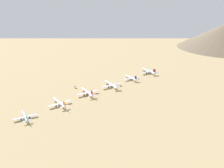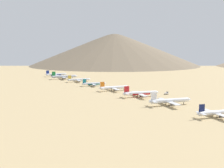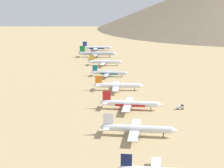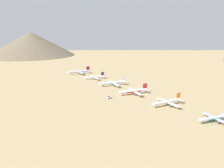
{
  "view_description": "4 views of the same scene",
  "coord_description": "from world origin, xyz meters",
  "views": [
    {
      "loc": [
        -340.29,
        129.18,
        171.36
      ],
      "look_at": [
        22.07,
        -121.94,
        5.38
      ],
      "focal_mm": 37.94,
      "sensor_mm": 36.0,
      "label": 1
    },
    {
      "loc": [
        -139.22,
        -365.44,
        60.75
      ],
      "look_at": [
        6.75,
        23.58,
        6.84
      ],
      "focal_mm": 42.87,
      "sensor_mm": 36.0,
      "label": 2
    },
    {
      "loc": [
        22.05,
        -363.17,
        95.56
      ],
      "look_at": [
        -4.76,
        -1.12,
        6.17
      ],
      "focal_mm": 62.65,
      "sensor_mm": 36.0,
      "label": 3
    },
    {
      "loc": [
        171.3,
        200.36,
        93.18
      ],
      "look_at": [
        28.72,
        -106.17,
        6.89
      ],
      "focal_mm": 34.15,
      "sensor_mm": 36.0,
      "label": 4
    }
  ],
  "objects": [
    {
      "name": "parked_jet_1",
      "position": [
        32.06,
        -178.6,
        4.37
      ],
      "size": [
        44.99,
        36.53,
        12.97
      ],
      "color": "white",
      "rests_on": "ground"
    },
    {
      "name": "service_truck",
      "position": [
        55.08,
        -57.66,
        2.08
      ],
      "size": [
        5.46,
        3.31,
        3.9
      ],
      "color": "silver",
      "rests_on": "ground"
    },
    {
      "name": "parked_jet_3",
      "position": [
        14.01,
        -61.14,
        4.91
      ],
      "size": [
        51.21,
        41.62,
        14.76
      ],
      "color": "white",
      "rests_on": "ground"
    },
    {
      "name": "parked_jet_2",
      "position": [
        20.42,
        -119.09,
        5.08
      ],
      "size": [
        52.33,
        42.52,
        15.09
      ],
      "color": "silver",
      "rests_on": "ground"
    },
    {
      "name": "parked_jet_0",
      "position": [
        43.86,
        -241.05,
        5.13
      ],
      "size": [
        52.81,
        42.86,
        15.23
      ],
      "color": "silver",
      "rests_on": "ground"
    },
    {
      "name": "ground_plane",
      "position": [
        0.0,
        0.0,
        0.0
      ],
      "size": [
        2943.96,
        2943.96,
        0.0
      ],
      "primitive_type": "plane",
      "color": "tan"
    },
    {
      "name": "parked_jet_5",
      "position": [
        -12.79,
        58.66,
        4.07
      ],
      "size": [
        42.4,
        34.49,
        12.22
      ],
      "color": "silver",
      "rests_on": "ground"
    },
    {
      "name": "parked_jet_4",
      "position": [
        0.32,
        -1.13,
        4.78
      ],
      "size": [
        49.16,
        39.88,
        14.19
      ],
      "color": "white",
      "rests_on": "ground"
    }
  ]
}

